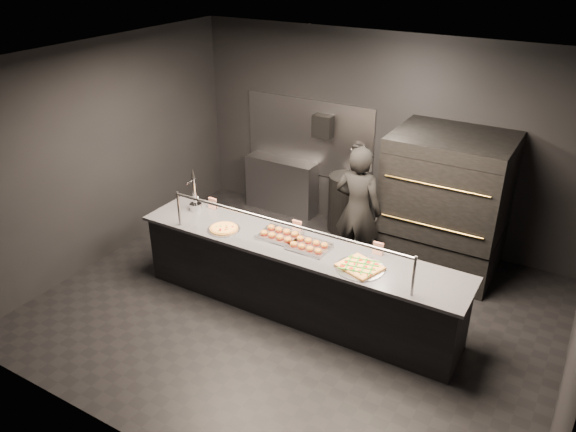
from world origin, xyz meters
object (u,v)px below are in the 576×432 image
Objects in this scene: pizza_oven at (446,203)px; trash_bin at (346,203)px; round_pizza at (224,229)px; slider_tray_a at (279,234)px; service_counter at (296,277)px; beer_tap at (195,198)px; towel_dispenser at (323,126)px; square_pizza at (360,267)px; fire_extinguisher at (355,163)px; prep_shelf at (282,185)px; slider_tray_b at (309,246)px; worker at (358,210)px.

trash_bin is at bearing 168.59° from pizza_oven.
slider_tray_a is (0.68, 0.20, 0.02)m from round_pizza.
beer_tap is (-1.60, 0.13, 0.63)m from service_counter.
towel_dispenser reaches higher than square_pizza.
pizza_oven is at bearing 57.73° from service_counter.
slider_tray_a is (-1.47, -1.84, -0.02)m from pizza_oven.
slider_tray_a reaches higher than trash_bin.
pizza_oven is at bearing -13.14° from towel_dispenser.
slider_tray_a reaches higher than round_pizza.
service_counter is at bearing 8.07° from round_pizza.
trash_bin is at bearing -101.66° from fire_extinguisher.
square_pizza is at bearing -64.41° from fire_extinguisher.
square_pizza is at bearing -7.04° from service_counter.
service_counter is at bearing -12.89° from slider_tray_a.
prep_shelf is at bearing 135.29° from square_pizza.
slider_tray_b is at bearing -77.98° from fire_extinguisher.
round_pizza is at bearing -172.69° from slider_tray_b.
prep_shelf is at bearing 124.59° from service_counter.
pizza_oven is 3.60× the size of slider_tray_a.
beer_tap is (-2.80, -1.77, 0.12)m from pizza_oven.
round_pizza is (-0.60, -2.54, -0.12)m from fire_extinguisher.
worker is (1.82, -1.07, 0.44)m from prep_shelf.
worker reaches higher than trash_bin.
slider_tray_a is at bearing -74.94° from towel_dispenser.
pizza_oven is 1.18m from worker.
worker is (1.82, 1.12, -0.20)m from beer_tap.
slider_tray_b is (1.76, -2.31, 0.50)m from prep_shelf.
trash_bin is at bearing 103.88° from slider_tray_b.
pizza_oven is 2.88m from prep_shelf.
beer_tap is (-1.25, -2.27, 0.03)m from fire_extinguisher.
pizza_oven reaches higher than prep_shelf.
round_pizza is at bearing 49.23° from worker.
slider_tray_b is at bearing -7.21° from slider_tray_a.
service_counter reaches higher than slider_tray_b.
worker is at bearing -63.54° from fire_extinguisher.
slider_tray_a is 0.30× the size of worker.
prep_shelf is 0.67× the size of worker.
slider_tray_b is at bearing -76.12° from trash_bin.
pizza_oven reaches higher than towel_dispenser.
service_counter is 2.50m from fire_extinguisher.
square_pizza is 0.60× the size of trash_bin.
slider_tray_b is 1.25m from worker.
beer_tap is at bearing -90.00° from prep_shelf.
prep_shelf is 3.43× the size of towel_dispenser.
worker is (-0.98, -0.65, -0.07)m from pizza_oven.
service_counter is 0.51m from slider_tray_b.
beer_tap is at bearing 174.50° from square_pizza.
pizza_oven reaches higher than beer_tap.
fire_extinguisher is 2.61m from round_pizza.
fire_extinguisher is at bearing 115.59° from square_pizza.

